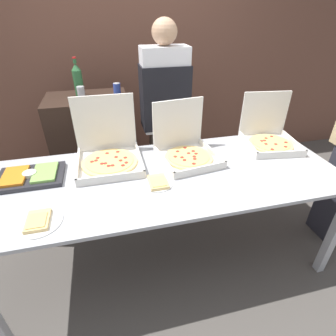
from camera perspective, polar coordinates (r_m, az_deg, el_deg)
ground_plane at (r=2.41m, az=-0.00°, el=-18.43°), size 16.00×16.00×0.00m
brick_wall_behind at (r=3.25m, az=-7.79°, el=23.48°), size 10.00×0.06×2.80m
buffet_table at (r=1.89m, az=-0.00°, el=-3.44°), size 2.44×0.96×0.85m
pizza_box_near_left at (r=2.00m, az=-12.82°, el=3.35°), size 0.46×0.48×0.46m
pizza_box_near_right at (r=2.38m, az=21.11°, el=6.47°), size 0.46×0.48×0.41m
pizza_box_far_left at (r=2.02m, az=3.92°, el=4.14°), size 0.47×0.48×0.41m
paper_plate_front_left at (r=1.74m, az=-2.22°, el=-3.13°), size 0.20×0.20×0.03m
paper_plate_front_center at (r=1.61m, az=-26.43°, el=-10.35°), size 0.25×0.25×0.03m
veggie_tray at (r=2.01m, az=-27.75°, el=-1.59°), size 0.43×0.30×0.05m
sideboard_podium at (r=2.85m, az=-15.70°, el=3.63°), size 0.75×0.52×1.14m
soda_bottle at (r=2.63m, az=-19.01°, el=17.68°), size 0.08×0.08×0.34m
soda_can_silver at (r=2.52m, az=-18.36°, el=15.13°), size 0.07×0.07×0.12m
soda_can_colored at (r=2.55m, az=-11.02°, el=16.33°), size 0.07×0.07×0.12m
person_server_vest at (r=2.48m, az=-0.68°, el=11.82°), size 0.42×0.24×1.79m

